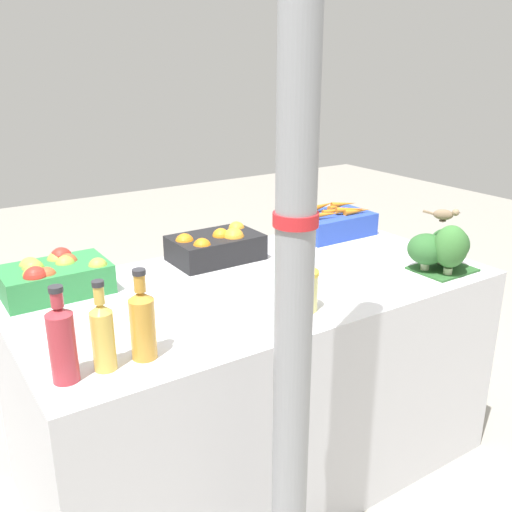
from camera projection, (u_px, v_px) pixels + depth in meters
The scene contains 12 objects.
ground_plane at pixel (256, 461), 2.33m from camera, with size 10.00×10.00×0.00m, color gray.
market_table at pixel (256, 377), 2.20m from camera, with size 1.71×0.88×0.79m, color silver.
support_pole at pixel (295, 267), 1.27m from camera, with size 0.10×0.10×2.23m.
apple_crate at pixel (54, 276), 1.95m from camera, with size 0.35×0.23×0.14m.
orange_crate at pixel (216, 246), 2.28m from camera, with size 0.35×0.23×0.14m.
carrot_crate at pixel (333, 223), 2.60m from camera, with size 0.35×0.23×0.14m.
broccoli_pile at pixel (443, 247), 2.15m from camera, with size 0.25×0.21×0.19m.
juice_bottle_ruby at pixel (62, 342), 1.40m from camera, with size 0.07×0.07×0.26m.
juice_bottle_golden at pixel (103, 334), 1.46m from camera, with size 0.06×0.06×0.25m.
juice_bottle_amber at pixel (142, 322), 1.51m from camera, with size 0.07×0.07×0.26m.
pickle_jar at pixel (303, 290), 1.82m from camera, with size 0.10×0.10×0.13m.
sparrow_bird at pixel (445, 214), 2.11m from camera, with size 0.09×0.12×0.05m.
Camera 1 is at (-1.06, -1.60, 1.56)m, focal length 40.00 mm.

